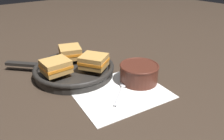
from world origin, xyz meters
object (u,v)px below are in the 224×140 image
object	(u,v)px
soup_bowl	(139,72)
sandwich_far_left	(94,61)
spoon	(123,87)
skillet	(74,70)
sandwich_near_left	(70,52)
sandwich_near_right	(56,66)

from	to	relation	value
soup_bowl	sandwich_far_left	distance (m)	0.17
spoon	skillet	xyz separation A→B (m)	(-0.08, 0.20, 0.01)
spoon	skillet	distance (m)	0.21
skillet	sandwich_near_left	size ratio (longest dim) A/B	3.15
soup_bowl	sandwich_near_left	bearing A→B (deg)	115.53
soup_bowl	sandwich_far_left	bearing A→B (deg)	127.95
soup_bowl	sandwich_near_right	size ratio (longest dim) A/B	1.48
skillet	sandwich_near_right	distance (m)	0.09
skillet	sandwich_near_left	world-z (taller)	sandwich_near_left
sandwich_near_left	sandwich_far_left	world-z (taller)	same
spoon	sandwich_near_right	bearing A→B (deg)	93.54
sandwich_near_left	skillet	bearing A→B (deg)	-111.19
spoon	skillet	world-z (taller)	skillet
skillet	sandwich_near_left	bearing A→B (deg)	68.81
soup_bowl	sandwich_near_left	xyz separation A→B (m)	(-0.13, 0.27, 0.03)
spoon	sandwich_near_left	distance (m)	0.28
spoon	sandwich_far_left	xyz separation A→B (m)	(-0.03, 0.14, 0.06)
spoon	skillet	bearing A→B (deg)	74.85
soup_bowl	spoon	size ratio (longest dim) A/B	0.99
soup_bowl	sandwich_far_left	world-z (taller)	sandwich_far_left
sandwich_near_right	sandwich_far_left	bearing A→B (deg)	-19.80
skillet	sandwich_near_left	xyz separation A→B (m)	(0.03, 0.07, 0.04)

